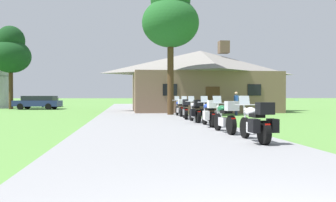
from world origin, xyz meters
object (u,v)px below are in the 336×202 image
Objects in this scene: tree_by_lodge_front at (170,17)px; motorcycle_blue_third_in_row at (210,114)px; motorcycle_silver_fourth_in_row at (196,111)px; motorcycle_green_second_in_row at (225,117)px; motorcycle_silver_fifth_in_row at (185,109)px; tree_left_far at (11,52)px; motorcycle_blue_farthest_in_row at (180,108)px; parked_navy_suv_far_left at (38,102)px; parked_silver_sedan_far_left at (51,102)px; motorcycle_white_nearest_to_camera at (257,123)px; bystander_blue_shirt_near_lodge at (236,102)px.

motorcycle_blue_third_in_row is at bearing -87.70° from tree_by_lodge_front.
motorcycle_green_second_in_row is at bearing -91.62° from motorcycle_silver_fourth_in_row.
motorcycle_silver_fourth_in_row is (-0.00, 5.04, -0.01)m from motorcycle_green_second_in_row.
tree_left_far is at bearing 134.74° from motorcycle_silver_fifth_in_row.
motorcycle_blue_third_in_row and motorcycle_silver_fourth_in_row have the same top height.
motorcycle_blue_third_in_row is 7.74m from motorcycle_blue_farthest_in_row.
motorcycle_green_second_in_row is 0.43× the size of parked_navy_suv_far_left.
motorcycle_silver_fifth_in_row is 29.92m from parked_silver_sedan_far_left.
tree_by_lodge_front is at bearing 92.46° from motorcycle_blue_third_in_row.
motorcycle_green_second_in_row and motorcycle_silver_fifth_in_row have the same top height.
bystander_blue_shirt_near_lodge reaches higher than motorcycle_white_nearest_to_camera.
tree_left_far reaches higher than motorcycle_green_second_in_row.
tree_by_lodge_front reaches higher than motorcycle_blue_farthest_in_row.
tree_by_lodge_front is (-0.30, 7.23, 6.31)m from motorcycle_silver_fourth_in_row.
bystander_blue_shirt_near_lodge reaches higher than motorcycle_green_second_in_row.
motorcycle_blue_farthest_in_row is (0.04, 10.33, 0.00)m from motorcycle_green_second_in_row.
tree_by_lodge_front reaches higher than motorcycle_white_nearest_to_camera.
parked_silver_sedan_far_left is (-13.00, 24.28, 0.02)m from motorcycle_blue_farthest_in_row.
motorcycle_silver_fifth_in_row is 7.84m from tree_by_lodge_front.
motorcycle_blue_third_in_row is at bearing -71.84° from parked_silver_sedan_far_left.
parked_navy_suv_far_left is at bearing 50.00° from bystander_blue_shirt_near_lodge.
motorcycle_blue_farthest_in_row is at bearing -46.26° from tree_left_far.
motorcycle_blue_third_in_row is 25.76m from parked_navy_suv_far_left.
motorcycle_white_nearest_to_camera is 2.52m from motorcycle_green_second_in_row.
bystander_blue_shirt_near_lodge is at bearing -6.83° from tree_by_lodge_front.
motorcycle_green_second_in_row is at bearing 158.79° from bystander_blue_shirt_near_lodge.
parked_navy_suv_far_left is (-16.63, 13.43, -0.15)m from bystander_blue_shirt_near_lodge.
motorcycle_green_second_in_row is 1.00× the size of motorcycle_silver_fourth_in_row.
parked_silver_sedan_far_left is (-12.96, 29.57, 0.03)m from motorcycle_silver_fourth_in_row.
motorcycle_green_second_in_row is 1.00× the size of motorcycle_silver_fifth_in_row.
motorcycle_blue_third_in_row is 1.00× the size of motorcycle_blue_farthest_in_row.
motorcycle_silver_fourth_in_row is at bearing -92.45° from motorcycle_blue_farthest_in_row.
tree_left_far is 10.05m from parked_silver_sedan_far_left.
parked_navy_suv_far_left reaches higher than motorcycle_silver_fifth_in_row.
parked_silver_sedan_far_left is (2.48, 8.10, -5.42)m from tree_left_far.
motorcycle_silver_fourth_in_row is 0.22× the size of tree_by_lodge_front.
motorcycle_silver_fifth_in_row is at bearing -136.93° from parked_navy_suv_far_left.
parked_silver_sedan_far_left is (-0.63, 9.45, -0.13)m from parked_navy_suv_far_left.
parked_silver_sedan_far_left is at bearing 121.14° from motorcycle_silver_fifth_in_row.
parked_navy_suv_far_left is (-12.04, 12.88, -6.14)m from tree_by_lodge_front.
motorcycle_blue_farthest_in_row is (0.10, 2.72, 0.00)m from motorcycle_silver_fifth_in_row.
bystander_blue_shirt_near_lodge is (4.30, 6.68, 0.32)m from motorcycle_silver_fourth_in_row.
tree_by_lodge_front is at bearing -43.23° from tree_left_far.
motorcycle_silver_fifth_in_row is at bearing 87.71° from motorcycle_green_second_in_row.
bystander_blue_shirt_near_lodge is 0.17× the size of tree_by_lodge_front.
motorcycle_green_second_in_row reaches higher than parked_silver_sedan_far_left.
tree_by_lodge_front is at bearing -64.47° from parked_silver_sedan_far_left.
tree_left_far is at bearing 74.60° from parked_navy_suv_far_left.
tree_by_lodge_front is at bearing 90.72° from motorcycle_silver_fourth_in_row.
tree_left_far is (-15.38, 18.90, 5.44)m from motorcycle_silver_fifth_in_row.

